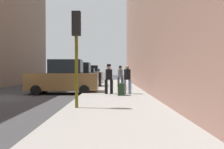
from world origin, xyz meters
The scene contains 14 objects.
ground_plane centered at (0.00, 0.00, 0.00)m, with size 120.00×120.00×0.00m, color #38383A.
sidewalk centered at (6.00, 0.00, 0.07)m, with size 4.00×40.00×0.15m, color gray.
parked_bronze_suv centered at (2.65, 1.96, 1.03)m, with size 4.63×2.13×2.25m.
parked_black_suv centered at (2.65, 7.17, 1.03)m, with size 4.63×2.12×2.25m.
parked_silver_sedan centered at (2.65, 13.07, 0.85)m, with size 4.23×2.11×1.79m.
parked_white_van centered at (2.65, 18.44, 1.03)m, with size 4.65×2.16×2.25m.
parked_gray_coupe centered at (2.65, 24.65, 0.85)m, with size 4.21×2.08×1.79m.
fire_hydrant centered at (4.45, 3.47, 0.50)m, with size 0.42×0.22×0.70m.
traffic_light centered at (4.50, -4.25, 2.76)m, with size 0.32×0.32×3.60m.
pedestrian_in_jeans centered at (6.75, 0.60, 1.10)m, with size 0.50×0.40×1.71m.
pedestrian_with_fedora centered at (5.64, 0.58, 1.14)m, with size 0.52×0.45×1.78m.
pedestrian_with_beanie centered at (6.52, 5.69, 1.14)m, with size 0.53×0.49×1.78m.
rolling_suitcase centered at (6.36, -0.18, 0.49)m, with size 0.43×0.60×1.04m.
duffel_bag centered at (6.72, 3.79, 0.29)m, with size 0.32×0.44×0.28m.
Camera 1 is at (5.83, -12.43, 1.55)m, focal length 35.00 mm.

